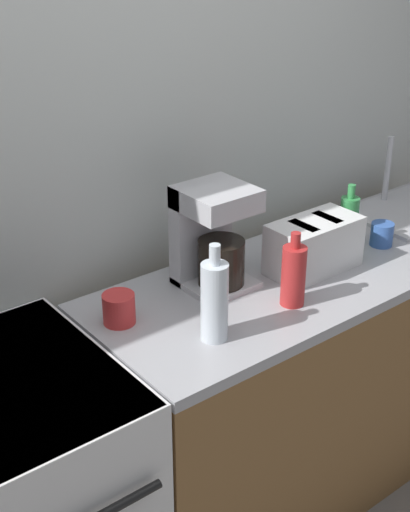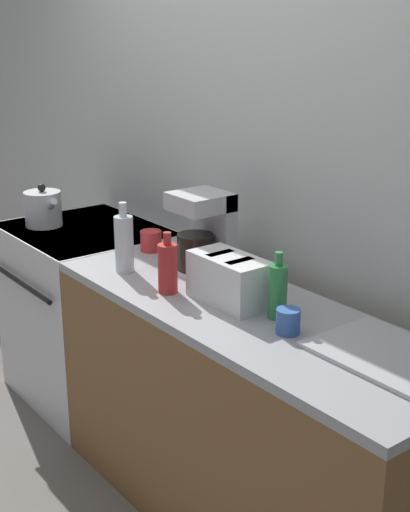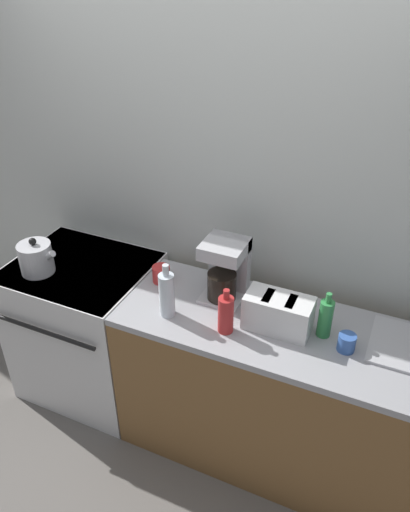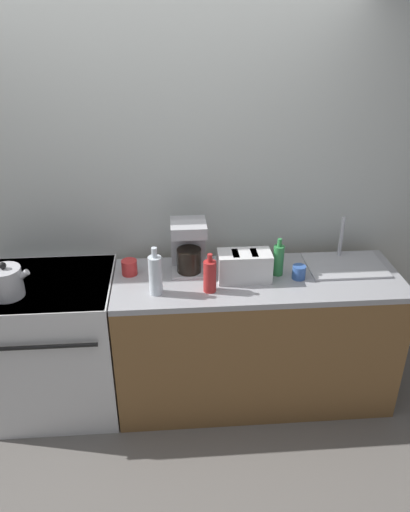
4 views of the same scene
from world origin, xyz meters
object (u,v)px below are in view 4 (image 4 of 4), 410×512
object	(u,v)px
toaster	(244,266)
cup_blue	(299,272)
coffee_maker	(189,245)
bottle_clear	(155,275)
kettle	(6,282)
bottle_green	(278,260)
stove	(55,343)
bottle_red	(210,276)
cup_red	(129,267)

from	to	relation	value
toaster	cup_blue	world-z (taller)	toaster
coffee_maker	bottle_clear	world-z (taller)	coffee_maker
kettle	cup_blue	distance (m)	1.69
kettle	bottle_clear	bearing A→B (deg)	-2.40
coffee_maker	toaster	bearing A→B (deg)	-22.42
bottle_green	kettle	bearing A→B (deg)	-175.25
stove	bottle_green	world-z (taller)	bottle_green
toaster	bottle_clear	bearing A→B (deg)	-166.50
bottle_red	bottle_green	size ratio (longest dim) A/B	0.99
cup_blue	bottle_green	bearing A→B (deg)	152.80
coffee_maker	bottle_red	xyz separation A→B (m)	(0.11, -0.26, -0.07)
kettle	cup_red	bearing A→B (deg)	16.73
bottle_red	cup_blue	size ratio (longest dim) A/B	2.81
bottle_clear	bottle_red	distance (m)	0.31
bottle_red	bottle_green	xyz separation A→B (m)	(0.43, 0.16, 0.00)
coffee_maker	cup_red	size ratio (longest dim) A/B	3.48
kettle	bottle_clear	xyz separation A→B (m)	(0.84, -0.04, 0.03)
stove	bottle_clear	bearing A→B (deg)	-14.36
toaster	cup_blue	xyz separation A→B (m)	(0.33, -0.02, -0.05)
bottle_clear	cup_red	size ratio (longest dim) A/B	3.04
toaster	coffee_maker	bearing A→B (deg)	157.58
kettle	toaster	size ratio (longest dim) A/B	0.73
stove	kettle	xyz separation A→B (m)	(-0.17, -0.14, 0.53)
kettle	cup_red	xyz separation A→B (m)	(0.67, 0.20, -0.04)
cup_red	coffee_maker	bearing A→B (deg)	3.69
coffee_maker	cup_red	distance (m)	0.39
kettle	coffee_maker	bearing A→B (deg)	12.27
stove	kettle	world-z (taller)	kettle
kettle	cup_blue	size ratio (longest dim) A/B	2.73
stove	cup_red	distance (m)	0.70
toaster	bottle_red	bearing A→B (deg)	-150.44
kettle	bottle_green	distance (m)	1.58
bottle_green	cup_blue	xyz separation A→B (m)	(0.12, -0.06, -0.06)
stove	toaster	xyz separation A→B (m)	(1.19, -0.04, 0.53)
coffee_maker	bottle_green	xyz separation A→B (m)	(0.54, -0.09, -0.07)
stove	cup_blue	xyz separation A→B (m)	(1.52, -0.06, 0.49)
toaster	coffee_maker	distance (m)	0.36
kettle	bottle_red	distance (m)	1.15
kettle	coffee_maker	world-z (taller)	coffee_maker
coffee_maker	bottle_green	distance (m)	0.55
kettle	bottle_red	size ratio (longest dim) A/B	0.97
bottle_green	cup_red	distance (m)	0.91
bottle_green	coffee_maker	bearing A→B (deg)	170.03
bottle_green	stove	bearing A→B (deg)	179.82
kettle	bottle_green	bearing A→B (deg)	4.75
bottle_clear	cup_red	world-z (taller)	bottle_clear
cup_blue	bottle_clear	bearing A→B (deg)	-172.95
toaster	bottle_green	distance (m)	0.22
toaster	cup_red	xyz separation A→B (m)	(-0.69, 0.11, -0.04)
toaster	kettle	bearing A→B (deg)	-176.17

